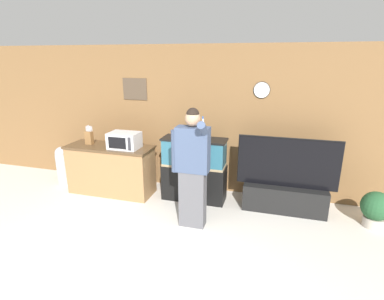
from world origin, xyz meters
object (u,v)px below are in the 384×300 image
(counter_island, at_px, (111,169))
(potted_plant, at_px, (376,208))
(knife_block, at_px, (89,137))
(person_standing, at_px, (192,167))
(trash_bin, at_px, (63,165))
(tv_on_stand, at_px, (285,190))
(microwave, at_px, (124,140))
(aquarium_on_stand, at_px, (194,169))

(counter_island, relative_size, potted_plant, 2.89)
(counter_island, relative_size, knife_block, 4.62)
(person_standing, bearing_deg, potted_plant, 14.98)
(potted_plant, relative_size, trash_bin, 0.71)
(potted_plant, bearing_deg, counter_island, -179.88)
(person_standing, bearing_deg, tv_on_stand, 32.53)
(microwave, relative_size, potted_plant, 0.95)
(knife_block, bearing_deg, trash_bin, 178.85)
(microwave, height_order, aquarium_on_stand, microwave)
(counter_island, xyz_separation_m, potted_plant, (4.29, 0.01, -0.15))
(trash_bin, bearing_deg, potted_plant, -0.35)
(knife_block, relative_size, person_standing, 0.19)
(tv_on_stand, xyz_separation_m, person_standing, (-1.31, -0.83, 0.55))
(knife_block, distance_m, aquarium_on_stand, 1.99)
(counter_island, height_order, person_standing, person_standing)
(aquarium_on_stand, distance_m, potted_plant, 2.79)
(aquarium_on_stand, bearing_deg, counter_island, -174.41)
(tv_on_stand, height_order, trash_bin, tv_on_stand)
(person_standing, distance_m, potted_plant, 2.74)
(counter_island, height_order, microwave, microwave)
(counter_island, relative_size, microwave, 3.03)
(counter_island, bearing_deg, person_standing, -21.62)
(tv_on_stand, relative_size, person_standing, 0.89)
(microwave, relative_size, tv_on_stand, 0.33)
(knife_block, xyz_separation_m, tv_on_stand, (3.44, 0.12, -0.66))
(counter_island, relative_size, trash_bin, 2.04)
(microwave, distance_m, aquarium_on_stand, 1.30)
(aquarium_on_stand, xyz_separation_m, person_standing, (0.20, -0.83, 0.36))
(microwave, bearing_deg, tv_on_stand, 3.85)
(potted_plant, xyz_separation_m, trash_bin, (-5.37, 0.03, 0.10))
(counter_island, distance_m, aquarium_on_stand, 1.53)
(knife_block, xyz_separation_m, trash_bin, (-0.66, 0.01, -0.62))
(aquarium_on_stand, bearing_deg, person_standing, -76.53)
(knife_block, relative_size, trash_bin, 0.44)
(aquarium_on_stand, xyz_separation_m, tv_on_stand, (1.50, 0.00, -0.20))
(knife_block, distance_m, person_standing, 2.25)
(knife_block, distance_m, potted_plant, 4.76)
(microwave, xyz_separation_m, aquarium_on_stand, (1.20, 0.18, -0.47))
(microwave, distance_m, potted_plant, 4.04)
(tv_on_stand, bearing_deg, aquarium_on_stand, -179.86)
(potted_plant, distance_m, trash_bin, 5.37)
(counter_island, distance_m, potted_plant, 4.30)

